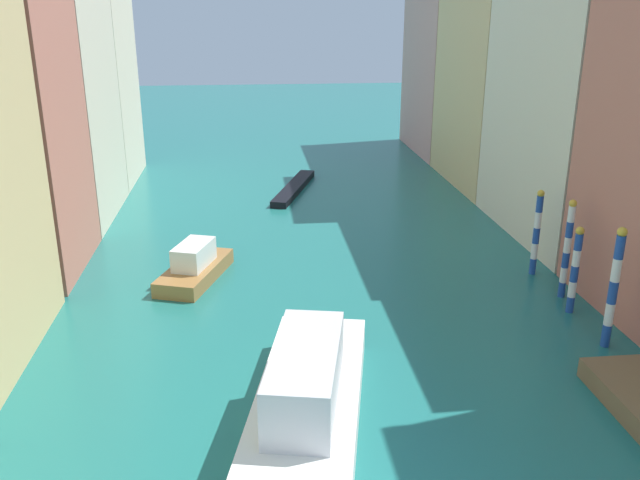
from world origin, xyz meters
The scene contains 13 objects.
ground_plane centered at (0.00, 24.50, 0.00)m, with size 154.00×154.00×0.00m, color #1E6B66.
building_left_3 centered at (-15.20, 29.82, 9.12)m, with size 7.28×9.83×18.21m.
building_left_4 centered at (-15.20, 39.13, 8.63)m, with size 7.28×8.96×17.24m.
building_right_2 centered at (15.20, 23.33, 7.34)m, with size 7.28×12.24×14.66m.
building_right_3 centered at (15.20, 35.16, 9.39)m, with size 7.28×11.67×18.77m.
building_right_4 centered at (15.20, 46.70, 7.61)m, with size 7.28×11.57×15.20m.
mooring_pole_0 centered at (10.34, 10.00, 2.50)m, with size 0.38×0.38×4.88m.
mooring_pole_1 centered at (10.37, 13.07, 1.99)m, with size 0.36×0.36×3.88m.
mooring_pole_2 centered at (10.72, 14.64, 2.35)m, with size 0.35×0.35×4.59m.
mooring_pole_3 centered at (10.52, 17.44, 2.19)m, with size 0.35×0.35×4.28m.
vaporetto_white centered at (-1.77, 5.43, 1.06)m, with size 5.47×11.92×3.07m.
gondola_black centered at (-0.07, 34.22, 0.22)m, with size 3.75×8.99×0.44m.
motorboat_0 centered at (-5.99, 18.53, 0.65)m, with size 3.63×5.60×1.82m.
Camera 1 is at (-3.23, -12.03, 12.61)m, focal length 37.75 mm.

